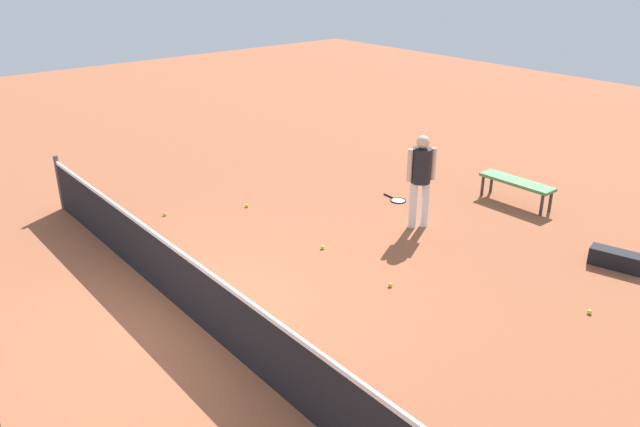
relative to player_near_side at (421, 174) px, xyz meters
The scene contains 12 objects.
ground_plane 4.76m from the player_near_side, 90.95° to the left, with size 40.00×40.00×0.00m, color #9E5638.
court_net 4.68m from the player_near_side, 90.95° to the left, with size 10.09×0.09×1.07m.
player_near_side is the anchor object (origin of this frame).
tennis_racket_near_player 1.61m from the player_near_side, 29.34° to the right, with size 0.59×0.33×0.03m.
tennis_ball_near_player 4.81m from the player_near_side, 44.51° to the left, with size 0.07×0.07×0.07m, color #C6E033.
tennis_ball_by_net 2.18m from the player_near_side, 78.49° to the left, with size 0.07×0.07×0.07m, color #C6E033.
tennis_ball_midcourt 2.50m from the player_near_side, 122.22° to the left, with size 0.07×0.07×0.07m, color #C6E033.
tennis_ball_baseline 4.09m from the player_near_side, 104.22° to the left, with size 0.07×0.07×0.07m, color #C6E033.
tennis_ball_stray_left 3.66m from the player_near_side, behind, with size 0.07×0.07×0.07m, color #C6E033.
tennis_ball_stray_right 3.46m from the player_near_side, 34.51° to the left, with size 0.07×0.07×0.07m, color #C6E033.
courtside_bench 2.42m from the player_near_side, 101.41° to the right, with size 1.50×0.41×0.48m.
equipment_bag 3.44m from the player_near_side, 158.09° to the right, with size 0.84×0.47×0.28m.
Camera 1 is at (-6.74, 3.28, 4.67)m, focal length 35.06 mm.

